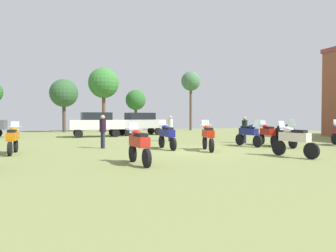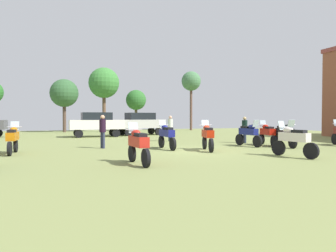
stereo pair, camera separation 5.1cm
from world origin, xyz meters
name	(u,v)px [view 1 (the left image)]	position (x,y,z in m)	size (l,w,h in m)	color
ground_plane	(197,151)	(0.00, 0.00, 0.01)	(44.00, 52.00, 0.02)	olive
motorcycle_1	(294,139)	(2.81, -3.55, 0.75)	(0.77, 2.16, 1.49)	black
motorcycle_4	(285,134)	(5.30, 0.15, 0.76)	(0.64, 2.25, 1.50)	black
motorcycle_5	(167,135)	(-1.14, 1.20, 0.75)	(0.62, 2.24, 1.48)	black
motorcycle_6	(267,133)	(5.03, 1.33, 0.73)	(0.69, 2.16, 1.45)	black
motorcycle_7	(208,136)	(0.52, -0.17, 0.75)	(0.75, 2.15, 1.49)	black
motorcycle_9	(13,138)	(-8.34, 1.30, 0.73)	(0.62, 2.11, 1.45)	black
motorcycle_10	(139,144)	(-3.72, -3.50, 0.74)	(0.62, 2.11, 1.46)	black
motorcycle_12	(249,133)	(3.69, 1.18, 0.75)	(0.66, 2.11, 1.49)	black
car_2	(140,122)	(0.44, 13.67, 1.19)	(4.57, 2.59, 2.00)	black
car_3	(96,123)	(-3.55, 12.27, 1.19)	(4.36, 1.94, 2.00)	black
person_1	(103,129)	(-4.22, 2.61, 1.04)	(0.45, 0.45, 1.75)	#2A3048
person_2	(245,128)	(4.69, 3.20, 0.98)	(0.36, 0.36, 1.66)	#2B324B
person_3	(170,126)	(0.71, 6.05, 1.03)	(0.47, 0.47, 1.73)	#252F43
tree_1	(104,83)	(-1.82, 21.26, 5.32)	(3.34, 3.34, 7.02)	brown
tree_3	(191,82)	(8.67, 21.67, 5.84)	(2.34, 2.34, 7.12)	brown
tree_5	(64,93)	(-5.97, 21.30, 4.12)	(2.95, 2.95, 5.61)	#4D3930
tree_6	(136,100)	(1.84, 21.61, 3.53)	(2.30, 2.30, 4.71)	#4D412A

